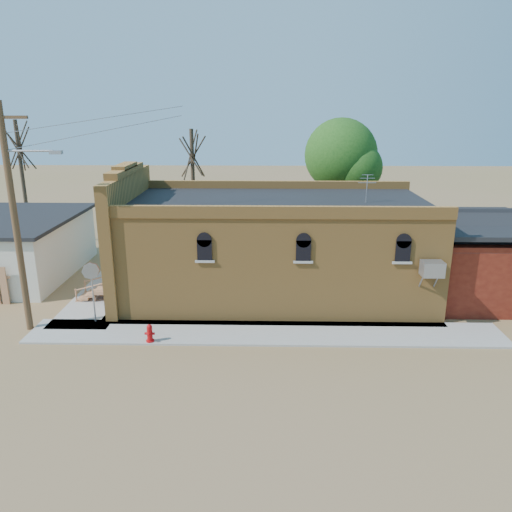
{
  "coord_description": "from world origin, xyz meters",
  "views": [
    {
      "loc": [
        1.5,
        -17.38,
        8.79
      ],
      "look_at": [
        1.05,
        3.81,
        2.4
      ],
      "focal_mm": 35.0,
      "sensor_mm": 36.0,
      "label": 1
    }
  ],
  "objects_px": {
    "utility_pole": "(16,215)",
    "stop_sign": "(91,277)",
    "brick_bar": "(269,247)",
    "trash_barrel": "(117,295)",
    "fire_hydrant": "(150,333)"
  },
  "relations": [
    {
      "from": "fire_hydrant",
      "to": "stop_sign",
      "type": "height_order",
      "value": "stop_sign"
    },
    {
      "from": "fire_hydrant",
      "to": "trash_barrel",
      "type": "distance_m",
      "value": 4.39
    },
    {
      "from": "utility_pole",
      "to": "trash_barrel",
      "type": "relative_size",
      "value": 9.8
    },
    {
      "from": "fire_hydrant",
      "to": "utility_pole",
      "type": "bearing_deg",
      "value": 172.07
    },
    {
      "from": "stop_sign",
      "to": "utility_pole",
      "type": "bearing_deg",
      "value": -172.58
    },
    {
      "from": "brick_bar",
      "to": "utility_pole",
      "type": "distance_m",
      "value": 10.96
    },
    {
      "from": "fire_hydrant",
      "to": "trash_barrel",
      "type": "relative_size",
      "value": 0.77
    },
    {
      "from": "utility_pole",
      "to": "stop_sign",
      "type": "height_order",
      "value": "utility_pole"
    },
    {
      "from": "trash_barrel",
      "to": "utility_pole",
      "type": "bearing_deg",
      "value": -138.55
    },
    {
      "from": "stop_sign",
      "to": "trash_barrel",
      "type": "xyz_separation_m",
      "value": [
        0.38,
        1.91,
        -1.54
      ]
    },
    {
      "from": "brick_bar",
      "to": "trash_barrel",
      "type": "bearing_deg",
      "value": -165.61
    },
    {
      "from": "utility_pole",
      "to": "fire_hydrant",
      "type": "relative_size",
      "value": 12.76
    },
    {
      "from": "brick_bar",
      "to": "stop_sign",
      "type": "relative_size",
      "value": 6.31
    },
    {
      "from": "utility_pole",
      "to": "stop_sign",
      "type": "bearing_deg",
      "value": 13.67
    },
    {
      "from": "brick_bar",
      "to": "utility_pole",
      "type": "xyz_separation_m",
      "value": [
        -9.79,
        -4.29,
        2.43
      ]
    }
  ]
}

